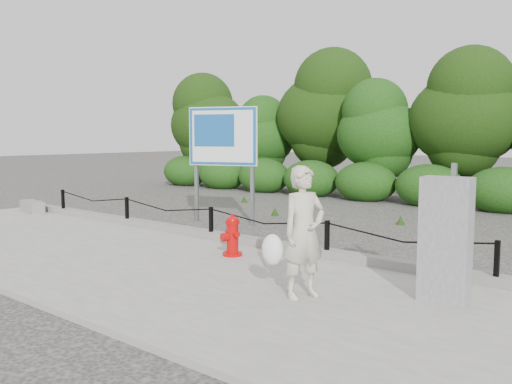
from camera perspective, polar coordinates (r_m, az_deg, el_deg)
The scene contains 10 objects.
ground at distance 10.09m, azimuth -4.73°, elevation -5.41°, with size 90.00×90.00×0.00m, color #2D2B28.
sidewalk at distance 8.79m, azimuth -13.92°, elevation -7.00°, with size 14.00×4.00×0.08m, color gray.
curb at distance 10.09m, azimuth -4.54°, elevation -4.53°, with size 14.00×0.22×0.14m, color slate.
chain_barrier at distance 10.01m, azimuth -4.75°, elevation -2.84°, with size 10.06×0.06×0.60m.
treeline at distance 17.20m, azimuth 18.42°, elevation 7.88°, with size 20.48×3.97×5.04m.
fire_hydrant at distance 8.63m, azimuth -2.54°, elevation -4.63°, with size 0.40×0.40×0.67m.
pedestrian at distance 6.39m, azimuth 4.86°, elevation -4.36°, with size 0.76×0.66×1.56m.
concrete_block at distance 14.55m, azimuth -22.50°, elevation -1.44°, with size 0.90×0.31×0.29m, color gray.
utility_cabinet at distance 6.59m, azimuth 19.33°, elevation -4.74°, with size 0.57×0.42×1.59m.
advertising_sign at distance 12.22m, azimuth -3.53°, elevation 5.32°, with size 1.56×0.63×2.62m.
Camera 1 is at (6.90, -7.08, 1.99)m, focal length 38.00 mm.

